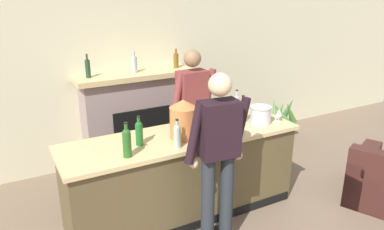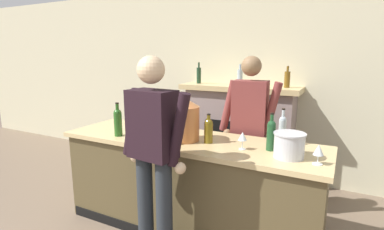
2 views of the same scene
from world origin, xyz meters
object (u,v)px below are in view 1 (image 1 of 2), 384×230
object	(u,v)px
person_bartender	(193,112)
wine_glass_front_right	(279,113)
wine_bottle_port_short	(202,121)
wine_bottle_rose_blush	(139,132)
wine_bottle_cabernet_heavy	(177,135)
person_customer	(218,156)
wine_bottle_riesling_slim	(243,111)
wine_glass_mid_counter	(231,119)
copper_dispenser	(183,119)
fireplace_stone	(137,118)
wine_bottle_burgundy_dark	(236,105)
wine_bottle_merlot_tall	(127,141)
potted_plant_corner	(282,120)
ice_bucket_steel	(260,115)

from	to	relation	value
person_bartender	wine_glass_front_right	bearing A→B (deg)	-44.15
wine_bottle_port_short	wine_bottle_rose_blush	world-z (taller)	wine_bottle_rose_blush
wine_bottle_cabernet_heavy	wine_bottle_rose_blush	size ratio (longest dim) A/B	0.98
person_customer	wine_bottle_rose_blush	size ratio (longest dim) A/B	5.77
wine_bottle_port_short	wine_bottle_riesling_slim	bearing A→B (deg)	4.45
wine_glass_mid_counter	wine_bottle_cabernet_heavy	bearing A→B (deg)	-166.00
person_customer	wine_bottle_port_short	bearing A→B (deg)	73.37
copper_dispenser	wine_bottle_rose_blush	xyz separation A→B (m)	(-0.47, 0.04, -0.07)
person_customer	wine_bottle_riesling_slim	size ratio (longest dim) A/B	5.35
fireplace_stone	wine_bottle_cabernet_heavy	bearing A→B (deg)	-96.97
wine_bottle_port_short	wine_bottle_cabernet_heavy	distance (m)	0.47
wine_bottle_port_short	wine_bottle_riesling_slim	world-z (taller)	wine_bottle_riesling_slim
wine_bottle_cabernet_heavy	person_customer	bearing A→B (deg)	-60.10
copper_dispenser	wine_bottle_port_short	bearing A→B (deg)	6.59
wine_bottle_cabernet_heavy	wine_bottle_rose_blush	world-z (taller)	wine_bottle_rose_blush
copper_dispenser	wine_bottle_port_short	world-z (taller)	copper_dispenser
wine_bottle_burgundy_dark	wine_bottle_riesling_slim	bearing A→B (deg)	-105.15
copper_dispenser	person_customer	bearing A→B (deg)	-85.07
wine_bottle_cabernet_heavy	wine_bottle_riesling_slim	bearing A→B (deg)	15.87
fireplace_stone	wine_bottle_rose_blush	world-z (taller)	fireplace_stone
wine_bottle_rose_blush	wine_glass_mid_counter	distance (m)	1.06
wine_bottle_cabernet_heavy	wine_glass_front_right	bearing A→B (deg)	4.24
wine_bottle_merlot_tall	wine_glass_front_right	world-z (taller)	wine_bottle_merlot_tall
copper_dispenser	wine_bottle_merlot_tall	xyz separation A→B (m)	(-0.67, -0.17, -0.05)
potted_plant_corner	wine_bottle_rose_blush	world-z (taller)	wine_bottle_rose_blush
wine_bottle_riesling_slim	wine_glass_front_right	xyz separation A→B (m)	(0.39, -0.18, -0.04)
potted_plant_corner	wine_bottle_riesling_slim	size ratio (longest dim) A/B	2.16
person_bartender	wine_bottle_cabernet_heavy	distance (m)	1.04
potted_plant_corner	wine_glass_front_right	size ratio (longest dim) A/B	4.54
copper_dispenser	wine_glass_mid_counter	size ratio (longest dim) A/B	2.65
wine_bottle_port_short	copper_dispenser	bearing A→B (deg)	-173.41
wine_bottle_merlot_tall	potted_plant_corner	bearing A→B (deg)	23.74
potted_plant_corner	person_bartender	xyz separation A→B (m)	(-2.05, -0.60, 0.65)
wine_bottle_port_short	ice_bucket_steel	bearing A→B (deg)	-5.56
ice_bucket_steel	wine_glass_mid_counter	world-z (taller)	ice_bucket_steel
fireplace_stone	wine_bottle_merlot_tall	distance (m)	1.88
person_customer	person_bartender	bearing A→B (deg)	71.99
wine_bottle_port_short	wine_bottle_cabernet_heavy	xyz separation A→B (m)	(-0.41, -0.23, 0.01)
wine_bottle_rose_blush	wine_bottle_riesling_slim	xyz separation A→B (m)	(1.28, 0.04, 0.01)
potted_plant_corner	wine_bottle_port_short	bearing A→B (deg)	-152.07
person_customer	wine_bottle_burgundy_dark	distance (m)	1.20
wine_bottle_riesling_slim	wine_glass_mid_counter	bearing A→B (deg)	-158.08
wine_bottle_merlot_tall	wine_bottle_port_short	bearing A→B (deg)	12.18
ice_bucket_steel	wine_bottle_burgundy_dark	xyz separation A→B (m)	(-0.12, 0.32, 0.05)
wine_bottle_merlot_tall	wine_bottle_rose_blush	distance (m)	0.29
copper_dispenser	ice_bucket_steel	distance (m)	0.98
person_customer	person_bartender	xyz separation A→B (m)	(0.40, 1.22, -0.01)
wine_bottle_rose_blush	wine_glass_mid_counter	size ratio (longest dim) A/B	1.95
fireplace_stone	potted_plant_corner	world-z (taller)	fireplace_stone
fireplace_stone	wine_bottle_merlot_tall	bearing A→B (deg)	-112.75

